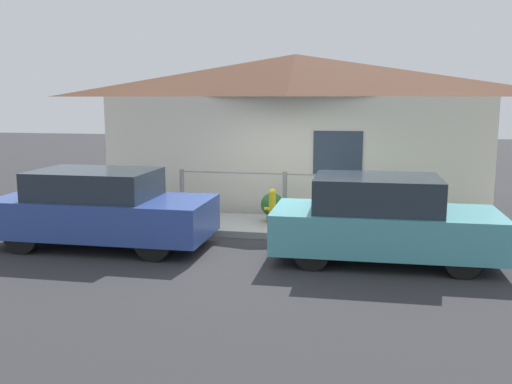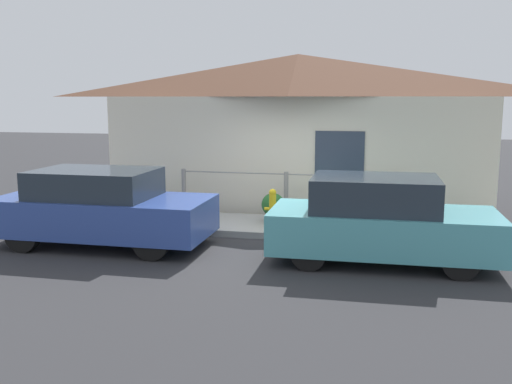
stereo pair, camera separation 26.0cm
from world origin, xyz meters
name	(u,v)px [view 1 (the left image)]	position (x,y,z in m)	size (l,w,h in m)	color
ground_plane	(273,240)	(0.00, 0.00, 0.00)	(60.00, 60.00, 0.00)	#2D2D30
sidewalk	(280,227)	(0.00, 0.88, 0.07)	(24.00, 1.76, 0.14)	#9E9E99
house	(295,86)	(0.00, 3.09, 3.06)	(9.41, 2.23, 3.81)	beige
fence	(285,192)	(0.00, 1.61, 0.70)	(4.90, 0.10, 1.02)	gray
car_left	(102,208)	(-3.07, -1.09, 0.73)	(4.03, 1.75, 1.45)	#2D4793
car_right	(382,220)	(2.07, -1.09, 0.72)	(3.81, 1.74, 1.47)	teal
fire_hydrant	(272,207)	(-0.10, 0.53, 0.56)	(0.34, 0.15, 0.80)	yellow
potted_plant_near_hydrant	(272,206)	(-0.18, 1.02, 0.49)	(0.49, 0.49, 0.63)	brown
potted_plant_by_fence	(142,202)	(-3.13, 0.98, 0.47)	(0.51, 0.51, 0.60)	brown
potted_plant_corner	(347,208)	(1.39, 1.36, 0.44)	(0.37, 0.37, 0.54)	brown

